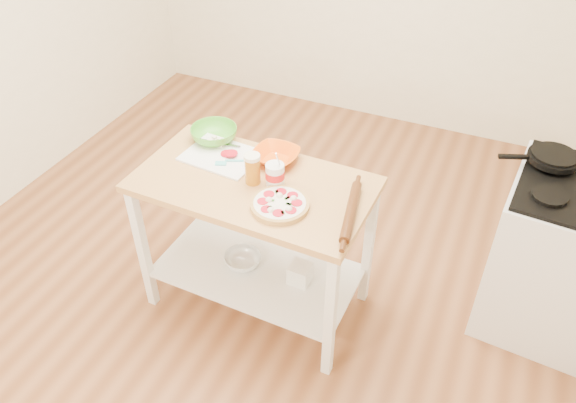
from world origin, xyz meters
The scene contains 15 objects.
room_shell centered at (0.00, 0.00, 1.35)m, with size 4.04×4.54×2.74m.
prep_island centered at (0.15, -0.19, 0.65)m, with size 1.25×0.71×0.90m.
gas_stove centered at (1.69, 0.38, 0.47)m, with size 0.67×0.76×1.11m.
skillet centered at (1.53, 0.53, 0.97)m, with size 0.40×0.26×0.03m.
pizza centered at (0.36, -0.32, 0.92)m, with size 0.29×0.29×0.05m.
cutting_board centered at (-0.11, -0.05, 0.91)m, with size 0.42×0.33×0.04m.
spatula centered at (-0.04, -0.11, 0.92)m, with size 0.14×0.10×0.01m.
knife centered at (-0.22, 0.02, 0.92)m, with size 0.27×0.06×0.01m.
orange_bowl centered at (0.18, 0.02, 0.93)m, with size 0.24×0.24×0.06m, color #FE610E.
green_bowl centered at (-0.23, 0.07, 0.94)m, with size 0.26×0.26×0.08m, color #51B02F.
beer_pint centered at (0.15, -0.20, 0.98)m, with size 0.08×0.08×0.17m.
yogurt_tub centered at (0.26, -0.16, 0.96)m, with size 0.10×0.10×0.21m.
rolling_pin centered at (0.69, -0.25, 0.92)m, with size 0.05×0.05×0.42m, color #572E13.
shelf_glass_bowl centered at (0.05, -0.19, 0.29)m, with size 0.22×0.22×0.07m, color silver.
shelf_bin centered at (0.41, -0.18, 0.32)m, with size 0.12×0.12×0.12m, color white.
Camera 1 is at (1.24, -2.23, 2.62)m, focal length 35.00 mm.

